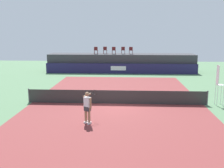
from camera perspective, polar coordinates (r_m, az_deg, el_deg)
The scene contains 14 objects.
ground_plane at distance 21.67m, azimuth 1.27°, elevation -2.10°, with size 48.00×48.00×0.00m, color #4C704C.
court_inner at distance 18.76m, azimuth 0.96°, elevation -4.19°, with size 12.00×22.00×0.00m, color maroon.
sponsor_wall at distance 31.89m, azimuth 1.92°, elevation 3.28°, with size 18.00×0.22×1.20m.
spectator_platform at distance 33.61m, azimuth 1.99°, elevation 4.54°, with size 18.00×2.80×2.20m, color #38383D.
spectator_chair_far_left at distance 33.38m, azimuth -3.43°, elevation 7.23°, with size 0.44×0.44×0.89m.
spectator_chair_left at distance 33.63m, azimuth -1.47°, elevation 7.27°, with size 0.44×0.44×0.89m.
spectator_chair_center at distance 33.27m, azimuth 0.39°, elevation 7.23°, with size 0.45×0.45×0.89m.
spectator_chair_right at distance 33.45m, azimuth 2.38°, elevation 7.25°, with size 0.45×0.45×0.89m.
spectator_chair_far_right at distance 33.26m, azimuth 4.04°, elevation 7.21°, with size 0.47×0.47×0.89m.
umpire_chair at distance 19.40m, azimuth 21.71°, elevation 0.33°, with size 0.46×0.46×2.76m.
tennis_net at distance 18.65m, azimuth 0.97°, elevation -2.78°, with size 12.40×0.02×0.95m, color #2D2D2D.
net_post_near at distance 19.86m, azimuth -17.22°, elevation -2.35°, with size 0.10×0.10×1.00m, color #4C4C51.
net_post_far at distance 19.42m, azimuth 19.59°, elevation -2.80°, with size 0.10×0.10×1.00m, color #4C4C51.
tennis_player at distance 14.65m, azimuth -5.20°, elevation -4.75°, with size 0.71×1.25×1.77m.
Camera 1 is at (0.69, -18.08, 4.96)m, focal length 43.04 mm.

